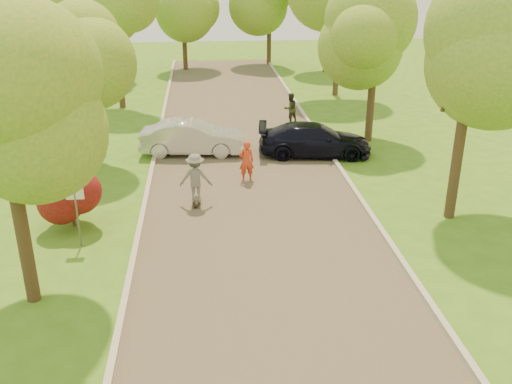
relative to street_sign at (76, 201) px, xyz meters
name	(u,v)px	position (x,y,z in m)	size (l,w,h in m)	color
ground	(278,307)	(5.80, -4.00, -1.56)	(100.00, 100.00, 0.00)	#426E1A
road	(251,191)	(5.80, 4.00, -1.56)	(8.00, 60.00, 0.01)	#4C4438
curb_left	(147,194)	(1.75, 4.00, -1.50)	(0.18, 60.00, 0.12)	#B2AD9E
curb_right	(352,186)	(9.85, 4.00, -1.50)	(0.18, 60.00, 0.12)	#B2AD9E
street_sign	(76,201)	(0.00, 0.00, 0.00)	(0.55, 0.06, 2.17)	#59595E
red_shrub	(71,197)	(-0.50, 1.50, -0.47)	(1.70, 1.70, 1.95)	#382619
tree_l_mida	(10,112)	(-0.50, -3.00, 3.61)	(4.71, 4.60, 7.39)	#382619
tree_l_midb	(79,59)	(-1.01, 8.00, 3.02)	(4.30, 4.20, 6.62)	#382619
tree_l_far	(118,14)	(-0.59, 18.00, 3.90)	(4.92, 4.80, 7.79)	#382619
tree_r_mida	(478,59)	(12.82, 1.00, 3.97)	(5.13, 5.00, 7.95)	#382619
tree_r_midb	(380,41)	(12.40, 10.00, 3.32)	(4.51, 4.40, 7.01)	#382619
tree_r_far	(344,2)	(13.03, 20.00, 4.27)	(5.33, 5.20, 8.34)	#382619
tree_bg_a	(98,5)	(-2.98, 26.00, 3.75)	(5.12, 5.00, 7.72)	#382619
tree_bg_c	(185,4)	(3.01, 30.00, 3.46)	(4.92, 4.80, 7.33)	#382619
silver_sedan	(192,138)	(3.50, 8.81, -0.78)	(1.66, 4.75, 1.56)	#B8B8BD
dark_sedan	(315,140)	(9.10, 8.06, -0.82)	(2.09, 5.15, 1.49)	black
longboard	(197,202)	(3.67, 2.96, -1.46)	(0.34, 0.97, 0.11)	black
skateboarder	(196,178)	(3.67, 2.96, -0.52)	(1.20, 0.69, 1.85)	slate
person_striped	(246,161)	(5.72, 5.16, -0.71)	(0.62, 0.41, 1.70)	red
person_olive	(290,108)	(8.80, 13.53, -0.73)	(0.81, 0.63, 1.67)	#2A301C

